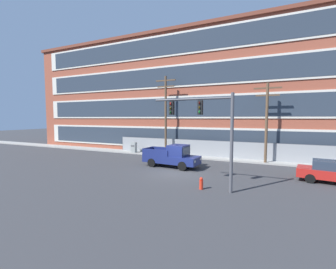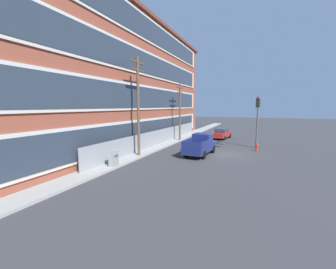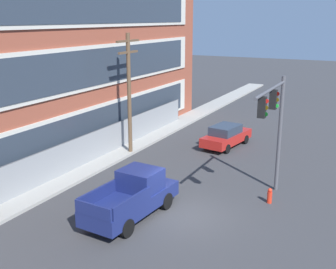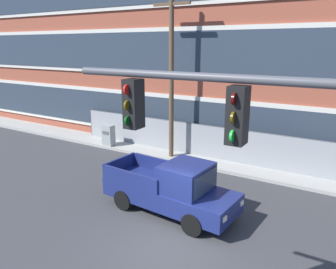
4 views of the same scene
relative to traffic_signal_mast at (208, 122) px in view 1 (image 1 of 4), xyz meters
name	(u,v)px [view 1 (image 1 of 4)]	position (x,y,z in m)	size (l,w,h in m)	color
ground_plane	(175,173)	(-3.51, 3.10, -4.28)	(160.00, 160.00, 0.00)	#38383A
sidewalk_building_side	(201,157)	(-3.51, 10.86, -4.20)	(80.00, 1.97, 0.16)	#9E9B93
brick_mill_building	(190,95)	(-6.67, 15.95, 3.48)	(48.00, 8.81, 15.49)	brown
chain_link_fence	(226,150)	(-0.87, 11.33, -3.27)	(27.70, 0.06, 1.99)	gray
traffic_signal_mast	(208,122)	(0.00, 0.00, 0.00)	(5.21, 0.43, 6.05)	#4C4C51
pickup_truck_navy	(172,157)	(-4.61, 5.13, -3.31)	(5.41, 2.33, 2.09)	navy
sedan_red	(334,172)	(7.67, 4.99, -3.48)	(4.75, 2.43, 1.56)	#AD1E19
utility_pole_near_corner	(166,112)	(-7.79, 10.43, 0.92)	(2.50, 0.26, 9.43)	brown
utility_pole_midblock	(267,119)	(3.21, 10.16, 0.14)	(2.52, 0.26, 7.93)	brown
electrical_cabinet	(134,148)	(-12.18, 10.18, -3.55)	(0.70, 0.52, 1.46)	#939993
fire_hydrant	(201,183)	(-0.35, -0.11, -3.90)	(0.24, 0.24, 0.78)	red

